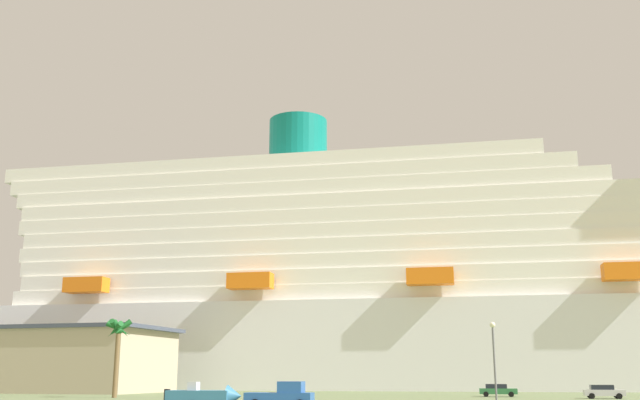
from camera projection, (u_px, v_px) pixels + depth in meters
ground_plane at (280, 393)px, 108.75m from camera, size 600.00×600.00×0.00m
cruise_ship at (419, 297)px, 141.23m from camera, size 220.63×39.36×62.85m
terminal_building at (11, 360)px, 118.48m from camera, size 54.06×23.95×10.09m
pickup_truck at (282, 396)px, 60.20m from camera, size 5.60×2.28×2.20m
small_boat_on_trailer at (207, 396)px, 61.29m from camera, size 7.55×2.22×2.15m
palm_tree at (118, 336)px, 90.06m from camera, size 3.46×3.28×9.52m
street_lamp at (494, 350)px, 71.14m from camera, size 0.56×0.56×7.82m
parked_car_green_wagon at (498, 390)px, 92.59m from camera, size 4.78×2.22×1.58m
parked_car_silver_sedan at (603, 391)px, 85.09m from camera, size 4.63×2.17×1.58m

